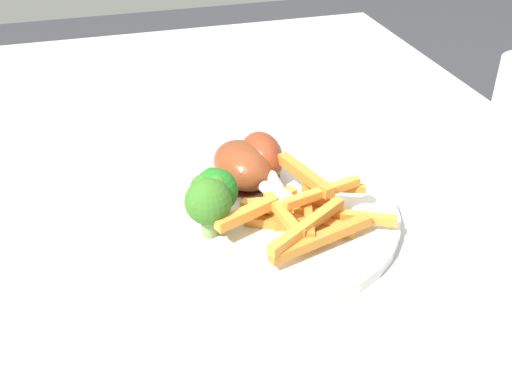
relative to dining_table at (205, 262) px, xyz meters
name	(u,v)px	position (x,y,z in m)	size (l,w,h in m)	color
dining_table	(205,262)	(0.00, 0.00, 0.00)	(1.07, 0.86, 0.71)	#B7B7BC
dinner_plate	(256,214)	(-0.06, -0.04, 0.10)	(0.28, 0.28, 0.01)	white
broccoli_floret_front	(209,200)	(-0.09, 0.01, 0.15)	(0.05, 0.04, 0.06)	#7C9E5B
broccoli_floret_middle	(218,191)	(-0.08, 0.00, 0.14)	(0.05, 0.05, 0.06)	#8C9E60
carrot_fries_pile	(301,214)	(-0.11, -0.07, 0.13)	(0.14, 0.17, 0.04)	orange
chicken_drumstick_near	(263,160)	(-0.01, -0.06, 0.13)	(0.12, 0.05, 0.05)	#611F10
chicken_drumstick_far	(245,167)	(-0.02, -0.04, 0.13)	(0.12, 0.07, 0.05)	#562110
fork	(357,74)	(0.25, -0.29, 0.10)	(0.19, 0.01, 0.01)	silver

